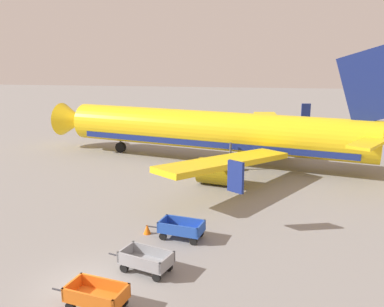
{
  "coord_description": "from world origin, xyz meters",
  "views": [
    {
      "loc": [
        7.36,
        -16.58,
        10.67
      ],
      "look_at": [
        2.8,
        15.12,
        2.8
      ],
      "focal_mm": 39.31,
      "sensor_mm": 36.0,
      "label": 1
    }
  ],
  "objects_px": {
    "airplane": "(223,132)",
    "baggage_cart_third_in_row": "(146,260)",
    "baggage_cart_fourth_in_row": "(181,229)",
    "traffic_cone_near_plane": "(147,229)",
    "baggage_cart_second_in_row": "(96,296)"
  },
  "relations": [
    {
      "from": "airplane",
      "to": "traffic_cone_near_plane",
      "type": "height_order",
      "value": "airplane"
    },
    {
      "from": "airplane",
      "to": "baggage_cart_third_in_row",
      "type": "bearing_deg",
      "value": -96.0
    },
    {
      "from": "baggage_cart_fourth_in_row",
      "to": "traffic_cone_near_plane",
      "type": "distance_m",
      "value": 2.17
    },
    {
      "from": "baggage_cart_third_in_row",
      "to": "traffic_cone_near_plane",
      "type": "relative_size",
      "value": 6.05
    },
    {
      "from": "baggage_cart_fourth_in_row",
      "to": "traffic_cone_near_plane",
      "type": "bearing_deg",
      "value": 171.3
    },
    {
      "from": "baggage_cart_third_in_row",
      "to": "traffic_cone_near_plane",
      "type": "bearing_deg",
      "value": 103.42
    },
    {
      "from": "baggage_cart_second_in_row",
      "to": "baggage_cart_fourth_in_row",
      "type": "xyz_separation_m",
      "value": [
        2.4,
        7.28,
        0.0
      ]
    },
    {
      "from": "baggage_cart_third_in_row",
      "to": "baggage_cart_fourth_in_row",
      "type": "bearing_deg",
      "value": 74.59
    },
    {
      "from": "baggage_cart_fourth_in_row",
      "to": "traffic_cone_near_plane",
      "type": "relative_size",
      "value": 6.1
    },
    {
      "from": "baggage_cart_second_in_row",
      "to": "baggage_cart_third_in_row",
      "type": "bearing_deg",
      "value": 68.39
    },
    {
      "from": "baggage_cart_fourth_in_row",
      "to": "baggage_cart_third_in_row",
      "type": "bearing_deg",
      "value": -105.41
    },
    {
      "from": "traffic_cone_near_plane",
      "to": "baggage_cart_third_in_row",
      "type": "bearing_deg",
      "value": -76.58
    },
    {
      "from": "baggage_cart_third_in_row",
      "to": "airplane",
      "type": "bearing_deg",
      "value": 84.0
    },
    {
      "from": "airplane",
      "to": "baggage_cart_third_in_row",
      "type": "distance_m",
      "value": 21.54
    },
    {
      "from": "airplane",
      "to": "traffic_cone_near_plane",
      "type": "bearing_deg",
      "value": -100.89
    }
  ]
}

